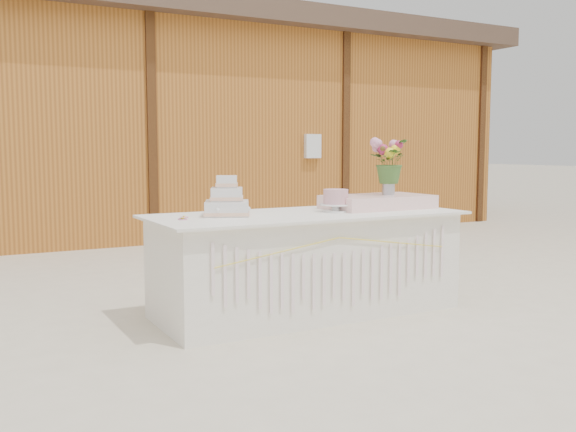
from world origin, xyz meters
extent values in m
plane|color=beige|center=(0.00, 0.00, 0.00)|extent=(80.00, 80.00, 0.00)
cube|color=#A86523|center=(0.00, 6.00, 1.50)|extent=(12.00, 4.00, 3.00)
cube|color=#463327|center=(0.00, 6.00, 3.15)|extent=(12.60, 4.60, 0.30)
cube|color=white|center=(0.00, 0.00, 0.38)|extent=(2.28, 0.88, 0.75)
cube|color=white|center=(0.00, 0.00, 0.76)|extent=(2.40, 1.00, 0.02)
cube|color=silver|center=(-0.61, 0.12, 0.82)|extent=(0.41, 0.41, 0.11)
cube|color=#EEB796|center=(-0.61, 0.12, 0.79)|extent=(0.43, 0.43, 0.02)
cube|color=silver|center=(-0.61, 0.12, 0.93)|extent=(0.30, 0.30, 0.10)
cube|color=#EEB796|center=(-0.61, 0.12, 0.90)|extent=(0.31, 0.31, 0.02)
cube|color=silver|center=(-0.61, 0.12, 1.02)|extent=(0.19, 0.19, 0.09)
cube|color=#EEB796|center=(-0.61, 0.12, 1.00)|extent=(0.21, 0.21, 0.02)
cylinder|color=white|center=(0.24, -0.03, 0.78)|extent=(0.21, 0.21, 0.01)
cylinder|color=white|center=(0.24, -0.03, 0.80)|extent=(0.06, 0.06, 0.04)
cylinder|color=white|center=(0.24, -0.03, 0.83)|extent=(0.24, 0.24, 0.01)
cylinder|color=#C38D95|center=(0.24, -0.03, 0.89)|extent=(0.19, 0.19, 0.11)
cube|color=#FFD0CD|center=(0.70, 0.05, 0.82)|extent=(0.87, 0.51, 0.11)
cylinder|color=#B6B6BB|center=(0.80, 0.04, 0.95)|extent=(0.10, 0.10, 0.14)
imported|color=#396026|center=(0.80, 0.04, 1.20)|extent=(0.43, 0.42, 0.36)
camera|label=1|loc=(-2.44, -4.19, 1.25)|focal=40.00mm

